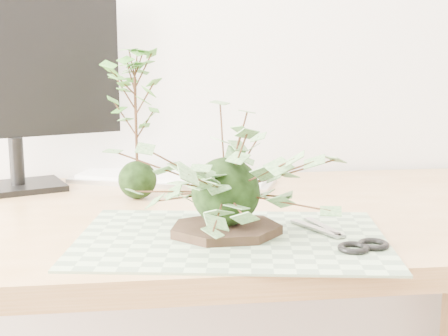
{
  "coord_description": "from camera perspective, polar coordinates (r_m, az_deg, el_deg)",
  "views": [
    {
      "loc": [
        -0.14,
        0.09,
        1.04
      ],
      "look_at": [
        0.0,
        1.14,
        0.84
      ],
      "focal_mm": 50.0,
      "sensor_mm": 36.0,
      "label": 1
    }
  ],
  "objects": [
    {
      "name": "cutting_mat",
      "position": [
        1.01,
        0.69,
        -6.46
      ],
      "size": [
        0.54,
        0.41,
        0.0
      ],
      "primitive_type": "cube",
      "rotation": [
        0.0,
        0.0,
        -0.17
      ],
      "color": "#5C755C",
      "rests_on": "desk"
    },
    {
      "name": "desk",
      "position": [
        1.21,
        -4.22,
        -8.07
      ],
      "size": [
        1.6,
        0.7,
        0.74
      ],
      "color": "tan",
      "rests_on": "ground_plane"
    },
    {
      "name": "maple_kokedama",
      "position": [
        1.27,
        -8.14,
        7.39
      ],
      "size": [
        0.22,
        0.22,
        0.33
      ],
      "rotation": [
        0.0,
        0.0,
        -0.3
      ],
      "color": "black",
      "rests_on": "desk"
    },
    {
      "name": "monitor",
      "position": [
        1.41,
        -18.79,
        7.67
      ],
      "size": [
        0.45,
        0.2,
        0.42
      ],
      "rotation": [
        0.0,
        0.0,
        0.37
      ],
      "color": "black",
      "rests_on": "desk"
    },
    {
      "name": "ivy_kokedama",
      "position": [
        1.0,
        0.16,
        0.76
      ],
      "size": [
        0.41,
        0.41,
        0.22
      ],
      "rotation": [
        0.0,
        0.0,
        -0.41
      ],
      "color": "black",
      "rests_on": "stone_dish"
    },
    {
      "name": "scissors",
      "position": [
        0.99,
        11.21,
        -6.68
      ],
      "size": [
        0.1,
        0.2,
        0.01
      ],
      "rotation": [
        0.0,
        0.0,
        0.35
      ],
      "color": "gray",
      "rests_on": "cutting_mat"
    },
    {
      "name": "keyboard",
      "position": [
        1.44,
        -4.77,
        -1.01
      ],
      "size": [
        0.48,
        0.3,
        0.02
      ],
      "rotation": [
        0.0,
        0.0,
        -0.37
      ],
      "color": "#BCBCBC",
      "rests_on": "desk"
    },
    {
      "name": "stone_dish",
      "position": [
        1.03,
        0.16,
        -5.63
      ],
      "size": [
        0.19,
        0.19,
        0.01
      ],
      "primitive_type": "cylinder",
      "rotation": [
        0.0,
        0.0,
        0.02
      ],
      "color": "black",
      "rests_on": "cutting_mat"
    }
  ]
}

